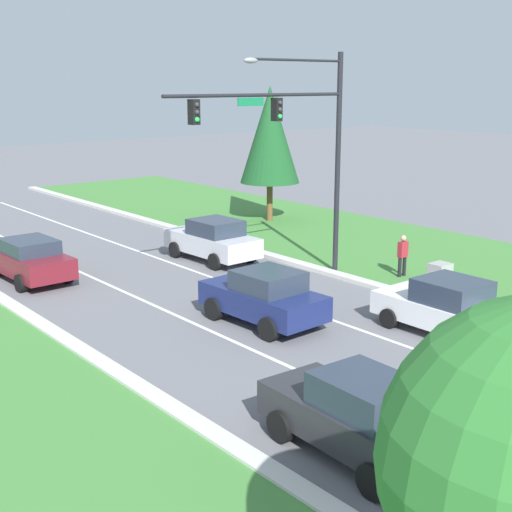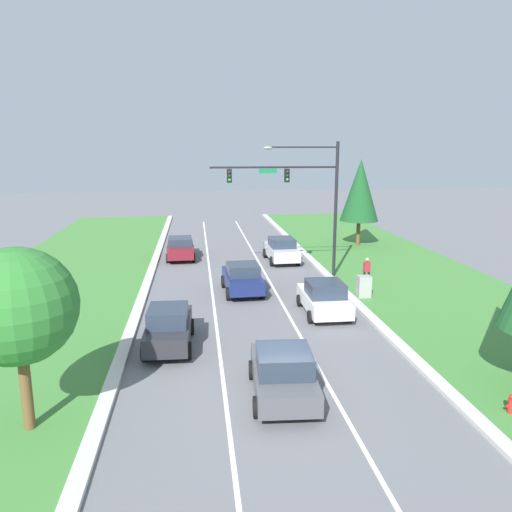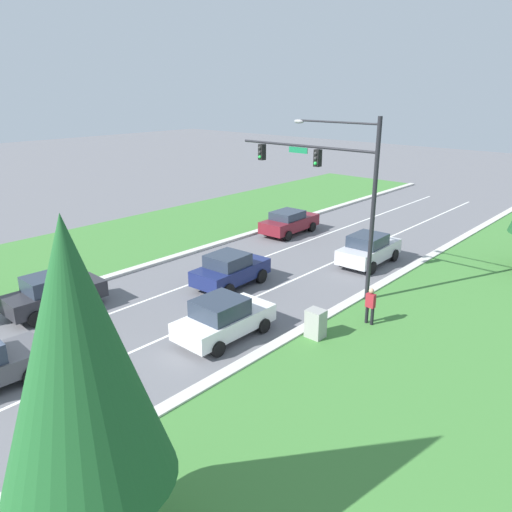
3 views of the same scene
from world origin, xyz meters
The scene contains 9 objects.
traffic_signal_mast centered at (3.85, 15.26, 5.60)m, with size 7.85×0.41×8.44m.
white_sedan centered at (3.56, 8.21, 0.83)m, with size 2.12×4.19×1.70m.
navy_sedan centered at (-0.10, 12.31, 0.88)m, with size 2.26×4.22×1.74m.
burgundy_sedan centered at (-3.82, 21.86, 0.83)m, with size 2.18×4.68×1.62m.
silver_sedan centered at (3.43, 19.93, 0.89)m, with size 2.20×4.53×1.78m.
charcoal_sedan centered at (-3.83, 4.88, 0.88)m, with size 2.05×4.32×1.77m.
utility_cabinet centered at (6.39, 10.55, 0.62)m, with size 0.70×0.60×1.25m.
pedestrian centered at (7.41, 13.04, 0.94)m, with size 0.40×0.23×1.69m.
conifer_near_right_tree centered at (10.80, 24.94, 4.65)m, with size 3.15×3.15×7.19m.
Camera 1 is at (-13.64, -3.95, 7.35)m, focal length 50.00 mm.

